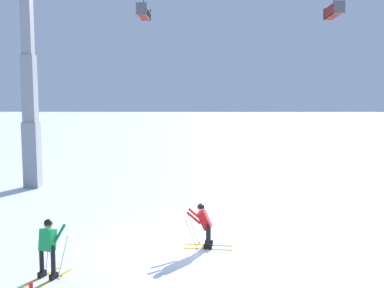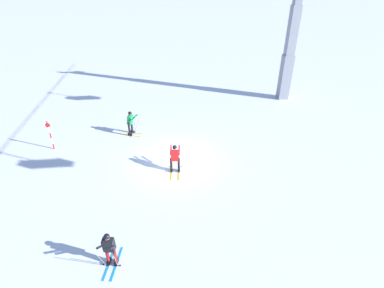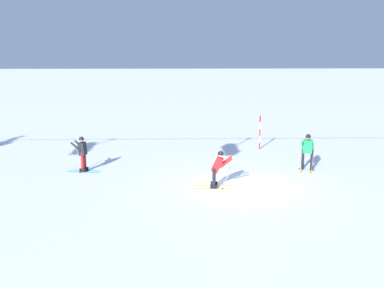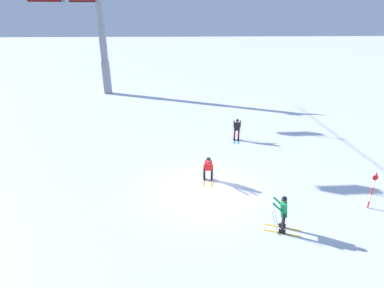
{
  "view_description": "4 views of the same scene",
  "coord_description": "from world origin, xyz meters",
  "px_view_note": "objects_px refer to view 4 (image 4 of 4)",
  "views": [
    {
      "loc": [
        0.99,
        -15.03,
        5.19
      ],
      "look_at": [
        0.51,
        1.36,
        3.42
      ],
      "focal_mm": 41.8,
      "sensor_mm": 36.0,
      "label": 1
    },
    {
      "loc": [
        14.8,
        -0.56,
        9.87
      ],
      "look_at": [
        1.34,
        0.82,
        1.84
      ],
      "focal_mm": 27.93,
      "sensor_mm": 36.0,
      "label": 2
    },
    {
      "loc": [
        2.59,
        18.28,
        5.49
      ],
      "look_at": [
        2.04,
        0.56,
        1.95
      ],
      "focal_mm": 43.7,
      "sensor_mm": 36.0,
      "label": 3
    },
    {
      "loc": [
        -13.97,
        1.6,
        8.62
      ],
      "look_at": [
        1.52,
        0.78,
        2.05
      ],
      "focal_mm": 28.4,
      "sensor_mm": 36.0,
      "label": 4
    }
  ],
  "objects_px": {
    "skier_distant_uphill": "(237,128)",
    "skier_distant_downhill": "(283,211)",
    "skier_carving_main": "(208,167)",
    "lift_tower_far": "(104,51)",
    "trail_marker_pole": "(372,189)"
  },
  "relations": [
    {
      "from": "skier_carving_main",
      "to": "skier_distant_downhill",
      "type": "height_order",
      "value": "skier_distant_downhill"
    },
    {
      "from": "skier_distant_uphill",
      "to": "skier_distant_downhill",
      "type": "height_order",
      "value": "skier_distant_downhill"
    },
    {
      "from": "skier_carving_main",
      "to": "skier_distant_downhill",
      "type": "distance_m",
      "value": 5.22
    },
    {
      "from": "skier_carving_main",
      "to": "skier_distant_uphill",
      "type": "xyz_separation_m",
      "value": [
        6.01,
        -2.75,
        0.07
      ]
    },
    {
      "from": "trail_marker_pole",
      "to": "skier_distant_uphill",
      "type": "bearing_deg",
      "value": 27.69
    },
    {
      "from": "lift_tower_far",
      "to": "skier_distant_uphill",
      "type": "relative_size",
      "value": 7.04
    },
    {
      "from": "trail_marker_pole",
      "to": "skier_carving_main",
      "type": "bearing_deg",
      "value": 68.0
    },
    {
      "from": "trail_marker_pole",
      "to": "skier_distant_downhill",
      "type": "distance_m",
      "value": 4.97
    },
    {
      "from": "skier_carving_main",
      "to": "skier_distant_downhill",
      "type": "bearing_deg",
      "value": -148.35
    },
    {
      "from": "skier_carving_main",
      "to": "skier_distant_uphill",
      "type": "distance_m",
      "value": 6.61
    },
    {
      "from": "skier_distant_downhill",
      "to": "lift_tower_far",
      "type": "bearing_deg",
      "value": 25.78
    },
    {
      "from": "lift_tower_far",
      "to": "trail_marker_pole",
      "type": "relative_size",
      "value": 6.1
    },
    {
      "from": "lift_tower_far",
      "to": "skier_carving_main",
      "type": "bearing_deg",
      "value": -155.51
    },
    {
      "from": "skier_distant_uphill",
      "to": "skier_distant_downhill",
      "type": "xyz_separation_m",
      "value": [
        -10.45,
        0.02,
        0.05
      ]
    },
    {
      "from": "skier_carving_main",
      "to": "skier_distant_uphill",
      "type": "relative_size",
      "value": 1.04
    }
  ]
}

